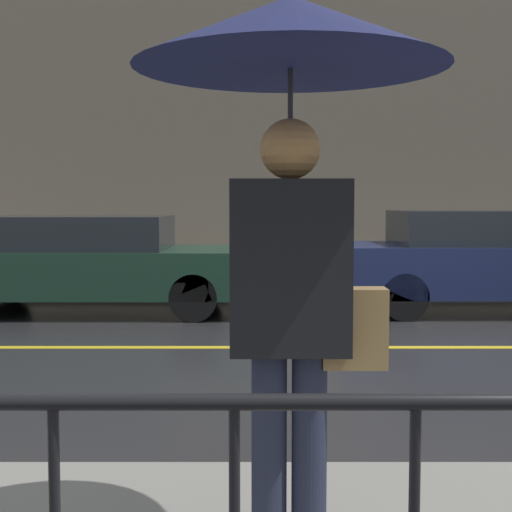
% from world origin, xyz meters
% --- Properties ---
extents(ground_plane, '(80.00, 80.00, 0.00)m').
position_xyz_m(ground_plane, '(0.00, 0.00, 0.00)').
color(ground_plane, '#262628').
extents(sidewalk_far, '(28.00, 2.16, 0.10)m').
position_xyz_m(sidewalk_far, '(0.00, 4.59, 0.05)').
color(sidewalk_far, gray).
rests_on(sidewalk_far, ground_plane).
extents(lane_marking, '(25.20, 0.12, 0.01)m').
position_xyz_m(lane_marking, '(0.00, 0.00, 0.00)').
color(lane_marking, gold).
rests_on(lane_marking, ground_plane).
extents(building_storefront, '(28.00, 0.30, 6.13)m').
position_xyz_m(building_storefront, '(0.00, 5.82, 3.07)').
color(building_storefront, '#706656').
rests_on(building_storefront, ground_plane).
extents(pedestrian, '(1.16, 1.16, 2.12)m').
position_xyz_m(pedestrian, '(-1.51, -4.55, 1.83)').
color(pedestrian, '#23283D').
rests_on(pedestrian, sidewalk_near).
extents(car_dark_green, '(4.62, 1.89, 1.30)m').
position_xyz_m(car_dark_green, '(-3.90, 2.45, 0.68)').
color(car_dark_green, '#193828').
rests_on(car_dark_green, ground_plane).
extents(car_navy, '(4.02, 1.73, 1.37)m').
position_xyz_m(car_navy, '(1.43, 2.45, 0.70)').
color(car_navy, '#19234C').
rests_on(car_navy, ground_plane).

